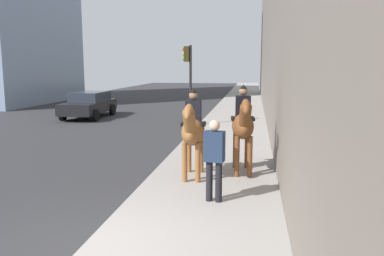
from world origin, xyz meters
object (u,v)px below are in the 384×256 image
at_px(car_near_lane, 89,104).
at_px(traffic_light_near_curb, 189,73).
at_px(pedestrian_greeting, 214,155).
at_px(mounted_horse_near, 193,130).
at_px(mounted_horse_far, 243,125).

bearing_deg(car_near_lane, traffic_light_near_curb, 64.41).
distance_m(pedestrian_greeting, car_near_lane, 15.50).
bearing_deg(pedestrian_greeting, car_near_lane, 42.15).
relative_size(mounted_horse_near, car_near_lane, 0.51).
relative_size(mounted_horse_near, traffic_light_near_curb, 0.58).
xyz_separation_m(mounted_horse_near, mounted_horse_far, (0.65, -1.21, 0.07)).
height_order(mounted_horse_far, car_near_lane, mounted_horse_far).
distance_m(mounted_horse_near, traffic_light_near_curb, 8.84).
bearing_deg(mounted_horse_near, pedestrian_greeting, 20.31).
relative_size(mounted_horse_far, car_near_lane, 0.52).
bearing_deg(mounted_horse_far, mounted_horse_near, -66.92).
bearing_deg(mounted_horse_far, car_near_lane, -145.80).
relative_size(mounted_horse_far, traffic_light_near_curb, 0.60).
distance_m(mounted_horse_near, pedestrian_greeting, 1.80).
distance_m(mounted_horse_far, traffic_light_near_curb, 8.51).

